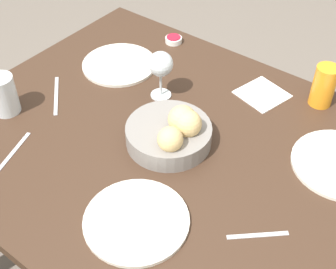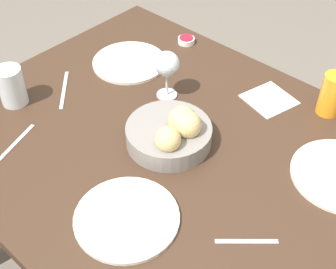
# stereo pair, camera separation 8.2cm
# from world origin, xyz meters

# --- Properties ---
(dining_table) EXTENTS (1.30, 1.00, 0.73)m
(dining_table) POSITION_xyz_m (0.00, 0.00, 0.64)
(dining_table) COLOR #3D281C
(dining_table) RESTS_ON ground_plane
(bread_basket) EXTENTS (0.24, 0.24, 0.12)m
(bread_basket) POSITION_xyz_m (0.01, 0.00, 0.77)
(bread_basket) COLOR gray
(bread_basket) RESTS_ON dining_table
(plate_near_right) EXTENTS (0.25, 0.25, 0.01)m
(plate_near_right) POSITION_xyz_m (0.38, -0.19, 0.74)
(plate_near_right) COLOR silver
(plate_near_right) RESTS_ON dining_table
(plate_far_center) EXTENTS (0.25, 0.25, 0.01)m
(plate_far_center) POSITION_xyz_m (-0.09, 0.26, 0.74)
(plate_far_center) COLOR silver
(plate_far_center) RESTS_ON dining_table
(juice_glass) EXTENTS (0.07, 0.07, 0.13)m
(juice_glass) POSITION_xyz_m (-0.24, -0.42, 0.80)
(juice_glass) COLOR orange
(juice_glass) RESTS_ON dining_table
(water_tumbler) EXTENTS (0.08, 0.08, 0.12)m
(water_tumbler) POSITION_xyz_m (0.49, 0.19, 0.79)
(water_tumbler) COLOR silver
(water_tumbler) RESTS_ON dining_table
(wine_glass) EXTENTS (0.08, 0.08, 0.16)m
(wine_glass) POSITION_xyz_m (0.17, -0.15, 0.84)
(wine_glass) COLOR silver
(wine_glass) RESTS_ON dining_table
(jam_bowl_berry) EXTENTS (0.06, 0.06, 0.02)m
(jam_bowl_berry) POSITION_xyz_m (0.32, -0.42, 0.74)
(jam_bowl_berry) COLOR white
(jam_bowl_berry) RESTS_ON dining_table
(fork_silver) EXTENTS (0.07, 0.19, 0.00)m
(fork_silver) POSITION_xyz_m (0.33, 0.31, 0.73)
(fork_silver) COLOR #B7B7BC
(fork_silver) RESTS_ON dining_table
(knife_silver) EXTENTS (0.15, 0.14, 0.00)m
(knife_silver) POSITION_xyz_m (0.42, 0.05, 0.73)
(knife_silver) COLOR #B7B7BC
(knife_silver) RESTS_ON dining_table
(spoon_coffee) EXTENTS (0.11, 0.11, 0.00)m
(spoon_coffee) POSITION_xyz_m (-0.33, 0.12, 0.73)
(spoon_coffee) COLOR #B7B7BC
(spoon_coffee) RESTS_ON dining_table
(napkin) EXTENTS (0.16, 0.16, 0.00)m
(napkin) POSITION_xyz_m (-0.08, -0.35, 0.73)
(napkin) COLOR white
(napkin) RESTS_ON dining_table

